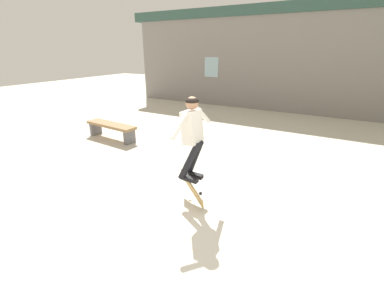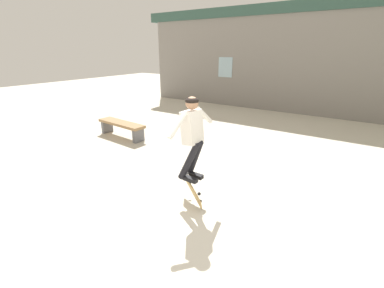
{
  "view_description": "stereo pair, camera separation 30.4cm",
  "coord_description": "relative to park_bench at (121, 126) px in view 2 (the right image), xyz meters",
  "views": [
    {
      "loc": [
        1.46,
        -2.71,
        2.57
      ],
      "look_at": [
        -0.49,
        0.82,
        1.08
      ],
      "focal_mm": 24.0,
      "sensor_mm": 36.0,
      "label": 1
    },
    {
      "loc": [
        1.72,
        -2.55,
        2.57
      ],
      "look_at": [
        -0.49,
        0.82,
        1.08
      ],
      "focal_mm": 24.0,
      "sensor_mm": 36.0,
      "label": 2
    }
  ],
  "objects": [
    {
      "name": "building_backdrop",
      "position": [
        4.31,
        6.36,
        1.9
      ],
      "size": [
        16.54,
        0.52,
        5.43
      ],
      "color": "gray",
      "rests_on": "ground_plane"
    },
    {
      "name": "park_bench",
      "position": [
        0.0,
        0.0,
        0.0
      ],
      "size": [
        1.8,
        0.56,
        0.47
      ],
      "rotation": [
        0.0,
        0.0,
        -0.08
      ],
      "color": "#99754C",
      "rests_on": "ground_plane"
    },
    {
      "name": "skateboard_flipping",
      "position": [
        3.83,
        -1.87,
        -0.06
      ],
      "size": [
        0.68,
        0.49,
        0.47
      ],
      "rotation": [
        0.0,
        0.0,
        -0.54
      ],
      "color": "#AD894C"
    },
    {
      "name": "skater",
      "position": [
        3.8,
        -1.8,
        0.95
      ],
      "size": [
        0.4,
        1.19,
        1.45
      ],
      "rotation": [
        0.0,
        0.0,
        -0.04
      ],
      "color": "silver"
    },
    {
      "name": "ground_plane",
      "position": [
        4.29,
        -2.61,
        -0.35
      ],
      "size": [
        40.0,
        40.0,
        0.0
      ],
      "primitive_type": "plane",
      "color": "beige"
    }
  ]
}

